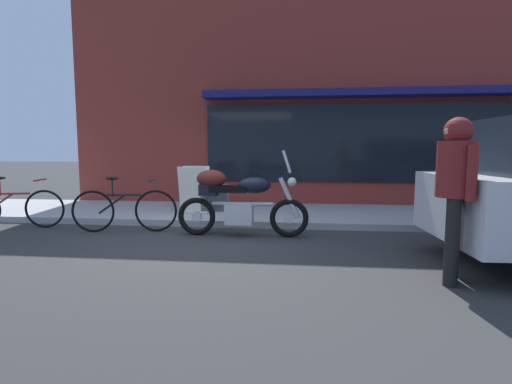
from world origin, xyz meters
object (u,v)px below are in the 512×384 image
at_px(pedestrian_walking, 456,180).
at_px(touring_motorcycle, 234,199).
at_px(sandwich_board_sign, 194,190).
at_px(parked_bicycle, 124,209).
at_px(second_bicycle_by_cafe, 12,207).

bearing_deg(pedestrian_walking, touring_motorcycle, 142.97).
distance_m(touring_motorcycle, sandwich_board_sign, 1.74).
xyz_separation_m(touring_motorcycle, pedestrian_walking, (2.62, -1.98, 0.49)).
distance_m(parked_bicycle, sandwich_board_sign, 1.58).
bearing_deg(parked_bicycle, pedestrian_walking, -24.34).
bearing_deg(second_bicycle_by_cafe, sandwich_board_sign, 22.87).
height_order(pedestrian_walking, sandwich_board_sign, pedestrian_walking).
relative_size(touring_motorcycle, sandwich_board_sign, 2.25).
xyz_separation_m(touring_motorcycle, second_bicycle_by_cafe, (-4.01, 0.14, -0.22)).
height_order(sandwich_board_sign, second_bicycle_by_cafe, sandwich_board_sign).
relative_size(touring_motorcycle, pedestrian_walking, 1.24).
height_order(touring_motorcycle, parked_bicycle, touring_motorcycle).
bearing_deg(touring_motorcycle, sandwich_board_sign, 127.26).
relative_size(pedestrian_walking, second_bicycle_by_cafe, 0.99).
distance_m(parked_bicycle, second_bicycle_by_cafe, 2.11).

